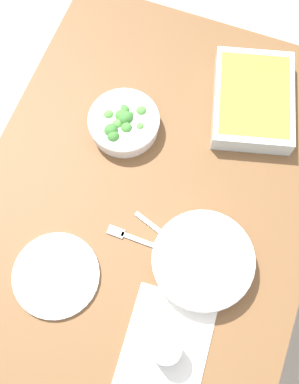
# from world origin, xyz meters

# --- Properties ---
(ground_plane) EXTENTS (6.00, 6.00, 0.00)m
(ground_plane) POSITION_xyz_m (0.00, 0.00, 0.00)
(ground_plane) COLOR #B2A899
(dining_table) EXTENTS (1.20, 0.90, 0.74)m
(dining_table) POSITION_xyz_m (0.00, 0.00, 0.65)
(dining_table) COLOR brown
(dining_table) RESTS_ON ground_plane
(placemat) EXTENTS (0.29, 0.22, 0.00)m
(placemat) POSITION_xyz_m (-0.37, -0.17, 0.74)
(placemat) COLOR silver
(placemat) RESTS_ON dining_table
(stew_bowl) EXTENTS (0.26, 0.26, 0.06)m
(stew_bowl) POSITION_xyz_m (-0.14, -0.19, 0.77)
(stew_bowl) COLOR white
(stew_bowl) RESTS_ON dining_table
(broccoli_bowl) EXTENTS (0.20, 0.20, 0.07)m
(broccoli_bowl) POSITION_xyz_m (0.16, 0.13, 0.77)
(broccoli_bowl) COLOR white
(broccoli_bowl) RESTS_ON dining_table
(baking_dish) EXTENTS (0.35, 0.29, 0.06)m
(baking_dish) POSITION_xyz_m (0.35, -0.18, 0.77)
(baking_dish) COLOR silver
(baking_dish) RESTS_ON dining_table
(drink_cup) EXTENTS (0.07, 0.07, 0.08)m
(drink_cup) POSITION_xyz_m (-0.37, -0.17, 0.78)
(drink_cup) COLOR #B2BCC6
(drink_cup) RESTS_ON dining_table
(side_plate) EXTENTS (0.22, 0.22, 0.01)m
(side_plate) POSITION_xyz_m (-0.29, 0.14, 0.75)
(side_plate) COLOR white
(side_plate) RESTS_ON dining_table
(spoon_by_stew) EXTENTS (0.07, 0.17, 0.01)m
(spoon_by_stew) POSITION_xyz_m (-0.10, -0.09, 0.74)
(spoon_by_stew) COLOR silver
(spoon_by_stew) RESTS_ON dining_table
(fork_on_table) EXTENTS (0.02, 0.18, 0.01)m
(fork_on_table) POSITION_xyz_m (-0.13, -0.01, 0.74)
(fork_on_table) COLOR silver
(fork_on_table) RESTS_ON dining_table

